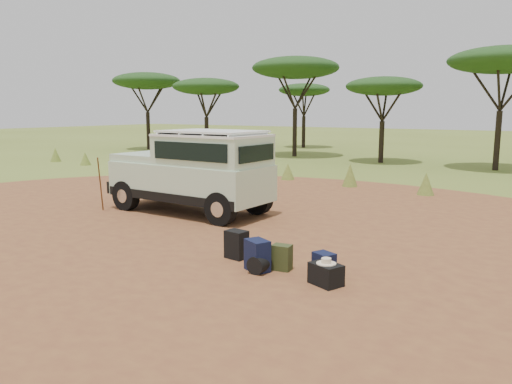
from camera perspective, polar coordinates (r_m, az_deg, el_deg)
The scene contains 13 objects.
ground at distance 12.29m, azimuth -5.21°, elevation -4.62°, with size 140.00×140.00×0.00m, color olive.
dirt_clearing at distance 12.29m, azimuth -5.21°, elevation -4.61°, with size 23.00×23.00×0.01m, color brown.
grass_fringe at distance 19.62m, azimuth 10.86°, elevation 1.70°, with size 36.60×1.60×0.90m.
acacia_treeline at distance 29.98m, azimuth 20.55°, elevation 12.44°, with size 46.70×13.20×6.26m.
safari_vehicle at distance 14.47m, azimuth -7.09°, elevation 2.14°, with size 5.03×2.10×2.40m.
walking_staff at distance 15.31m, azimuth -17.36°, elevation 0.84°, with size 0.04×0.04×1.63m, color brown.
backpack_black at distance 10.09m, azimuth -2.24°, elevation -6.03°, with size 0.42×0.31×0.57m, color black.
backpack_navy at distance 9.31m, azimuth 0.15°, elevation -7.28°, with size 0.45×0.32×0.59m, color #111635.
backpack_olive at distance 9.39m, azimuth 2.97°, elevation -7.49°, with size 0.35×0.25×0.49m, color #35401D.
duffel_navy at distance 9.18m, azimuth 7.78°, elevation -8.16°, with size 0.37×0.28×0.42m, color #111635.
hard_case at distance 8.71m, azimuth 8.00°, elevation -9.31°, with size 0.53×0.38×0.38m, color black.
stuff_sack at distance 9.24m, azimuth 0.38°, elevation -8.23°, with size 0.34×0.34×0.34m, color black.
safari_hat at distance 8.64m, azimuth 8.03°, elevation -7.89°, with size 0.34×0.34×0.10m.
Camera 1 is at (7.38, -9.37, 2.96)m, focal length 35.00 mm.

